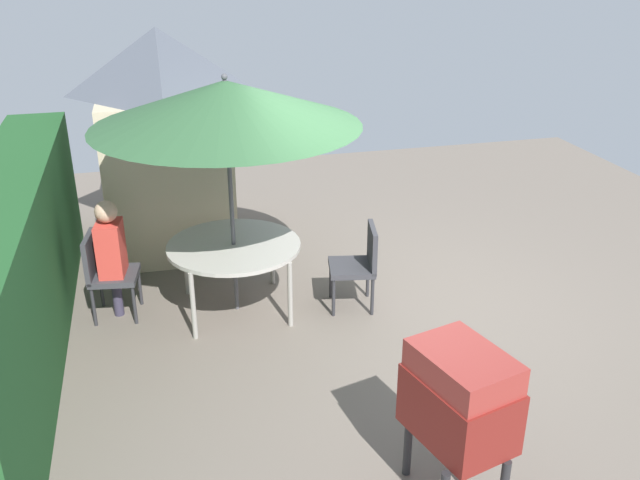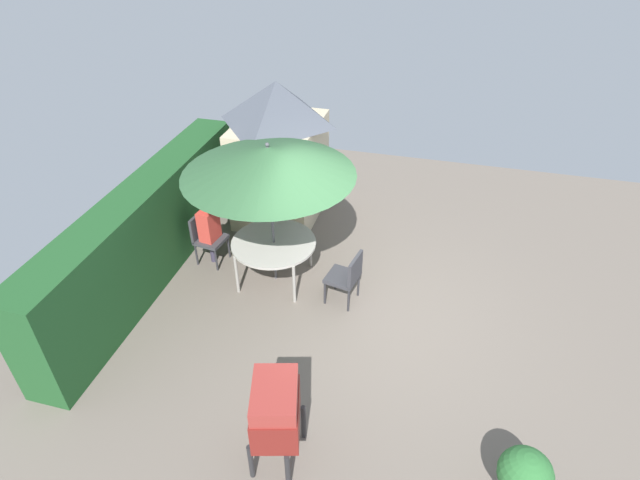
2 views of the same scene
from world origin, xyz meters
name	(u,v)px [view 1 (image 1 of 2)]	position (x,y,z in m)	size (l,w,h in m)	color
ground_plane	(383,308)	(0.00, 0.00, 0.00)	(11.00, 11.00, 0.00)	#6B6056
hedge_backdrop	(16,276)	(0.00, 3.50, 0.82)	(5.52, 0.65, 1.65)	#1E4C23
garden_shed	(165,138)	(2.35, 2.03, 1.36)	(1.87, 1.58, 2.66)	#C6B793
patio_table	(234,249)	(0.37, 1.50, 0.70)	(1.36, 1.36, 0.75)	#B2ADA3
patio_umbrella	(226,103)	(0.37, 1.50, 2.18)	(2.56, 2.56, 2.46)	#4C4C51
bbq_grill	(460,399)	(-2.67, 0.43, 0.85)	(0.80, 0.66, 1.20)	maroon
chair_near_shed	(105,270)	(0.56, 2.78, 0.52)	(0.52, 0.53, 0.90)	#38383D
chair_far_side	(360,261)	(0.12, 0.23, 0.52)	(0.54, 0.55, 0.90)	#38383D
person_in_red	(110,246)	(0.55, 2.70, 0.78)	(0.37, 0.29, 1.26)	#CC3D33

